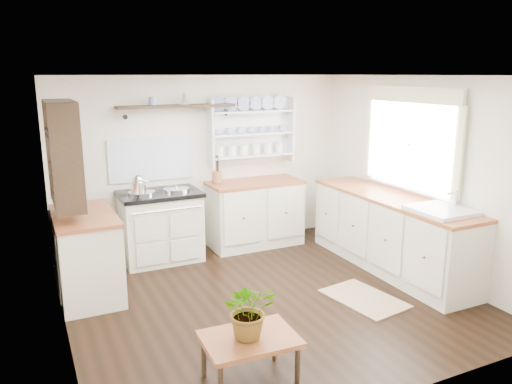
% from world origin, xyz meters
% --- Properties ---
extents(floor, '(4.00, 3.80, 0.01)m').
position_xyz_m(floor, '(0.00, 0.00, 0.00)').
color(floor, black).
rests_on(floor, ground).
extents(wall_back, '(4.00, 0.02, 2.30)m').
position_xyz_m(wall_back, '(0.00, 1.90, 1.15)').
color(wall_back, beige).
rests_on(wall_back, ground).
extents(wall_right, '(0.02, 3.80, 2.30)m').
position_xyz_m(wall_right, '(2.00, 0.00, 1.15)').
color(wall_right, beige).
rests_on(wall_right, ground).
extents(wall_left, '(0.02, 3.80, 2.30)m').
position_xyz_m(wall_left, '(-2.00, 0.00, 1.15)').
color(wall_left, beige).
rests_on(wall_left, ground).
extents(ceiling, '(4.00, 3.80, 0.01)m').
position_xyz_m(ceiling, '(0.00, 0.00, 2.30)').
color(ceiling, white).
rests_on(ceiling, wall_back).
extents(window, '(0.08, 1.55, 1.22)m').
position_xyz_m(window, '(1.95, 0.15, 1.56)').
color(window, white).
rests_on(window, wall_right).
extents(aga_cooker, '(0.99, 0.69, 0.92)m').
position_xyz_m(aga_cooker, '(-0.72, 1.57, 0.45)').
color(aga_cooker, beige).
rests_on(aga_cooker, floor).
extents(back_cabinets, '(1.27, 0.63, 0.90)m').
position_xyz_m(back_cabinets, '(0.60, 1.60, 0.46)').
color(back_cabinets, beige).
rests_on(back_cabinets, floor).
extents(right_cabinets, '(0.62, 2.43, 0.90)m').
position_xyz_m(right_cabinets, '(1.70, 0.10, 0.46)').
color(right_cabinets, beige).
rests_on(right_cabinets, floor).
extents(belfast_sink, '(0.55, 0.60, 0.45)m').
position_xyz_m(belfast_sink, '(1.70, -0.65, 0.80)').
color(belfast_sink, white).
rests_on(belfast_sink, right_cabinets).
extents(left_cabinets, '(0.62, 1.13, 0.90)m').
position_xyz_m(left_cabinets, '(-1.70, 0.90, 0.46)').
color(left_cabinets, beige).
rests_on(left_cabinets, floor).
extents(plate_rack, '(1.20, 0.22, 0.90)m').
position_xyz_m(plate_rack, '(0.65, 1.86, 1.56)').
color(plate_rack, white).
rests_on(plate_rack, wall_back).
extents(high_shelf, '(1.50, 0.29, 0.16)m').
position_xyz_m(high_shelf, '(-0.40, 1.78, 1.91)').
color(high_shelf, black).
rests_on(high_shelf, wall_back).
extents(left_shelving, '(0.28, 0.80, 1.05)m').
position_xyz_m(left_shelving, '(-1.84, 0.90, 1.55)').
color(left_shelving, black).
rests_on(left_shelving, wall_left).
extents(kettle, '(0.18, 0.18, 0.22)m').
position_xyz_m(kettle, '(-1.00, 1.45, 1.04)').
color(kettle, silver).
rests_on(kettle, aga_cooker).
extents(utensil_crock, '(0.13, 0.13, 0.15)m').
position_xyz_m(utensil_crock, '(0.09, 1.68, 0.99)').
color(utensil_crock, '#945536').
rests_on(utensil_crock, back_cabinets).
extents(center_table, '(0.73, 0.54, 0.38)m').
position_xyz_m(center_table, '(-0.80, -1.28, 0.34)').
color(center_table, brown).
rests_on(center_table, floor).
extents(potted_plant, '(0.48, 0.44, 0.45)m').
position_xyz_m(potted_plant, '(-0.80, -1.28, 0.61)').
color(potted_plant, '#3F7233').
rests_on(potted_plant, center_table).
extents(floor_rug, '(0.68, 0.92, 0.02)m').
position_xyz_m(floor_rug, '(0.89, -0.48, 0.01)').
color(floor_rug, '#9F725D').
rests_on(floor_rug, floor).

